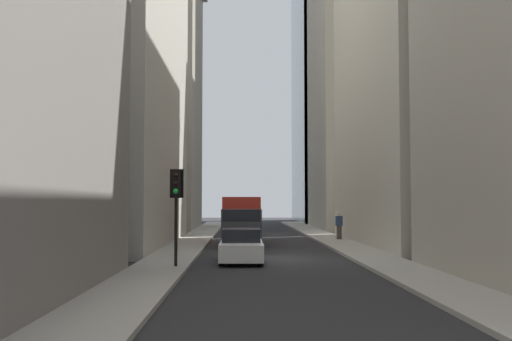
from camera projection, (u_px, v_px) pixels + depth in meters
name	position (u px, v px, depth m)	size (l,w,h in m)	color
ground_plane	(272.00, 259.00, 26.44)	(135.00, 135.00, 0.00)	#262628
sidewalk_right	(172.00, 257.00, 26.34)	(90.00, 2.20, 0.14)	#A8A399
sidewalk_left	(372.00, 257.00, 26.55)	(90.00, 2.20, 0.14)	#A8A399
building_left_midfar	(439.00, 27.00, 35.66)	(18.33, 10.50, 26.23)	beige
building_left_far	(364.00, 78.00, 57.77)	(16.80, 10.00, 29.31)	#A8A091
building_right_far	(145.00, 85.00, 55.98)	(12.86, 10.50, 27.26)	#A8A091
delivery_truck	(242.00, 220.00, 35.51)	(6.46, 2.25, 2.84)	red
sedan_white	(241.00, 247.00, 24.95)	(4.30, 1.78, 1.42)	silver
traffic_light_foreground	(176.00, 195.00, 22.33)	(0.43, 0.52, 3.67)	black
pedestrian	(339.00, 224.00, 38.04)	(0.26, 0.44, 1.76)	#473D33
discarded_bottle	(176.00, 263.00, 22.38)	(0.07, 0.07, 0.27)	brown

